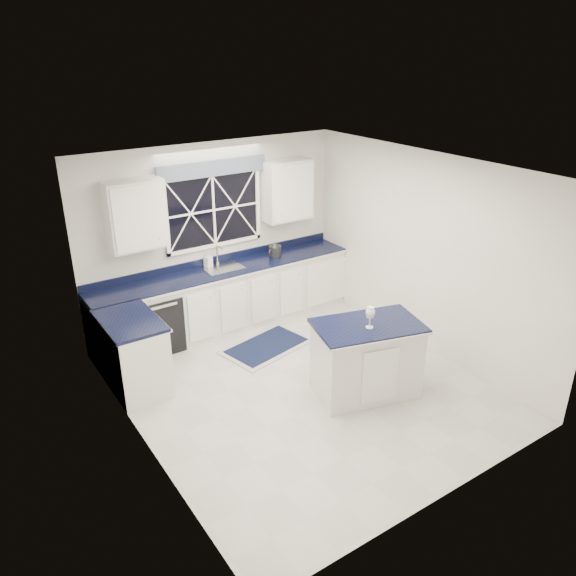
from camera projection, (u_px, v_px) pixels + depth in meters
ground at (302, 387)px, 6.99m from camera, size 4.50×4.50×0.00m
back_wall at (214, 236)px, 8.16m from camera, size 4.00×0.10×2.70m
base_cabinets at (211, 309)px, 8.00m from camera, size 3.99×1.60×0.90m
countertop at (225, 270)px, 8.10m from camera, size 3.98×0.64×0.04m
dishwasher at (156, 321)px, 7.75m from camera, size 0.60×0.58×0.82m
window at (213, 205)px, 7.93m from camera, size 1.65×0.09×1.26m
upper_cabinets at (217, 202)px, 7.80m from camera, size 3.10×0.34×0.90m
faucet at (218, 254)px, 8.18m from camera, size 0.05×0.20×0.30m
island at (366, 359)px, 6.71m from camera, size 1.40×1.05×0.93m
rug at (266, 346)px, 7.90m from camera, size 1.35×0.98×0.02m
kettle at (275, 250)px, 8.52m from camera, size 0.30×0.25×0.22m
wine_glass at (370, 313)px, 6.38m from camera, size 0.11×0.11×0.26m
soap_bottle at (208, 259)px, 8.14m from camera, size 0.12×0.12×0.22m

